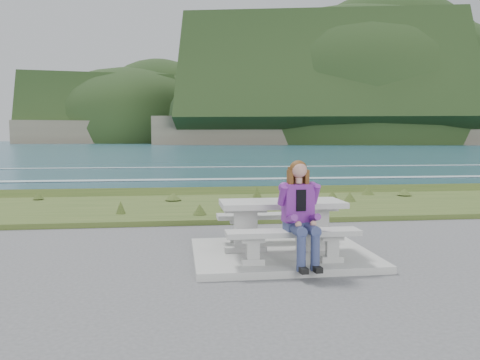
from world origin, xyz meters
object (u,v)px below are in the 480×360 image
Objects in this scene: picnic_table at (282,212)px; seated_woman at (302,227)px; bench_landward at (293,238)px; bench_seaward at (272,220)px.

picnic_table is 0.84m from seated_woman.
seated_woman reaches higher than bench_landward.
picnic_table is 1.00× the size of bench_seaward.
picnic_table is at bearing 90.00° from bench_landward.
picnic_table reaches higher than bench_seaward.
bench_landward is 1.40m from bench_seaward.
seated_woman is (0.08, -0.13, 0.16)m from bench_landward.
bench_seaward is (0.00, 0.70, -0.23)m from picnic_table.
seated_woman is (0.08, -0.83, -0.08)m from picnic_table.
bench_seaward is at bearing 90.00° from picnic_table.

